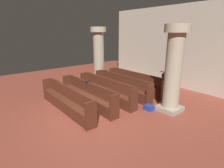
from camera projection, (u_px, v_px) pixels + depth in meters
name	position (u px, v px, depth m)	size (l,w,h in m)	color
ground_plane	(89.00, 117.00, 6.64)	(19.20, 19.20, 0.00)	brown
back_wall	(181.00, 48.00, 9.75)	(10.00, 0.16, 4.50)	beige
pew_row_0	(135.00, 81.00, 9.54)	(3.73, 0.46, 0.98)	#562819
pew_row_1	(121.00, 85.00, 8.92)	(3.73, 0.46, 0.98)	#562819
pew_row_2	(106.00, 89.00, 8.30)	(3.73, 0.47, 0.98)	#562819
pew_row_3	(87.00, 93.00, 7.68)	(3.73, 0.46, 0.98)	#562819
pew_row_4	(66.00, 99.00, 7.05)	(3.73, 0.46, 0.98)	#562819
pillar_aisle_side	(174.00, 68.00, 6.74)	(0.93, 0.93, 3.37)	#9F967E
pillar_far_side	(99.00, 54.00, 10.82)	(0.93, 0.93, 3.37)	#9F967E
lectern	(165.00, 83.00, 9.51)	(0.48, 0.45, 1.08)	brown
hymn_book	(88.00, 81.00, 7.80)	(0.14, 0.21, 0.03)	black
kneeler_box_blue	(149.00, 108.00, 7.24)	(0.36, 0.29, 0.20)	navy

